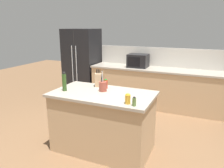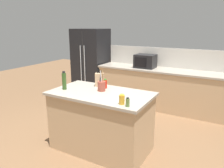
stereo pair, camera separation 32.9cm
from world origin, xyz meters
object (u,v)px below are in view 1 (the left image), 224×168
object	(u,v)px
utensil_crock	(103,86)
olive_oil_bottle	(64,82)
knife_block	(99,80)
honey_jar	(128,99)
spice_jar_oregano	(134,102)
hot_sauce_bottle	(106,84)
microwave	(138,61)
refrigerator	(82,63)

from	to	relation	value
utensil_crock	olive_oil_bottle	world-z (taller)	utensil_crock
knife_block	olive_oil_bottle	size ratio (longest dim) A/B	0.99
honey_jar	spice_jar_oregano	bearing A→B (deg)	-21.58
spice_jar_oregano	hot_sauce_bottle	size ratio (longest dim) A/B	0.78
microwave	utensil_crock	distance (m)	2.12
utensil_crock	hot_sauce_bottle	xyz separation A→B (m)	(-0.02, 0.15, -0.01)
refrigerator	knife_block	world-z (taller)	refrigerator
spice_jar_oregano	olive_oil_bottle	xyz separation A→B (m)	(-1.19, 0.19, 0.08)
knife_block	spice_jar_oregano	size ratio (longest dim) A/B	2.43
utensil_crock	olive_oil_bottle	xyz separation A→B (m)	(-0.55, -0.22, 0.06)
honey_jar	knife_block	bearing A→B (deg)	140.61
refrigerator	hot_sauce_bottle	xyz separation A→B (m)	(1.67, -2.02, 0.10)
microwave	olive_oil_bottle	bearing A→B (deg)	-101.01
olive_oil_bottle	refrigerator	bearing A→B (deg)	115.59
refrigerator	knife_block	xyz separation A→B (m)	(1.52, -1.96, 0.14)
spice_jar_oregano	refrigerator	bearing A→B (deg)	132.14
microwave	utensil_crock	world-z (taller)	utensil_crock
hot_sauce_bottle	microwave	bearing A→B (deg)	92.23
refrigerator	honey_jar	xyz separation A→B (m)	(2.24, -2.54, 0.09)
refrigerator	hot_sauce_bottle	bearing A→B (deg)	-50.32
microwave	utensil_crock	bearing A→B (deg)	-87.34
knife_block	hot_sauce_bottle	distance (m)	0.17
knife_block	refrigerator	bearing A→B (deg)	105.22
knife_block	olive_oil_bottle	xyz separation A→B (m)	(-0.38, -0.43, 0.03)
refrigerator	microwave	world-z (taller)	refrigerator
microwave	hot_sauce_bottle	size ratio (longest dim) A/B	3.06
knife_block	spice_jar_oregano	distance (m)	1.03
olive_oil_bottle	honey_jar	bearing A→B (deg)	-8.06
microwave	honey_jar	size ratio (longest dim) A/B	3.42
refrigerator	microwave	size ratio (longest dim) A/B	3.93
refrigerator	spice_jar_oregano	world-z (taller)	refrigerator
microwave	knife_block	xyz separation A→B (m)	(-0.08, -1.91, -0.04)
honey_jar	hot_sauce_bottle	bearing A→B (deg)	136.94
hot_sauce_bottle	olive_oil_bottle	distance (m)	0.65
spice_jar_oregano	honey_jar	size ratio (longest dim) A/B	0.87
knife_block	honey_jar	size ratio (longest dim) A/B	2.13
microwave	knife_block	world-z (taller)	microwave
utensil_crock	olive_oil_bottle	bearing A→B (deg)	-158.62
microwave	utensil_crock	size ratio (longest dim) A/B	1.46
refrigerator	spice_jar_oregano	distance (m)	3.48
hot_sauce_bottle	utensil_crock	bearing A→B (deg)	-81.75
spice_jar_oregano	olive_oil_bottle	distance (m)	1.21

